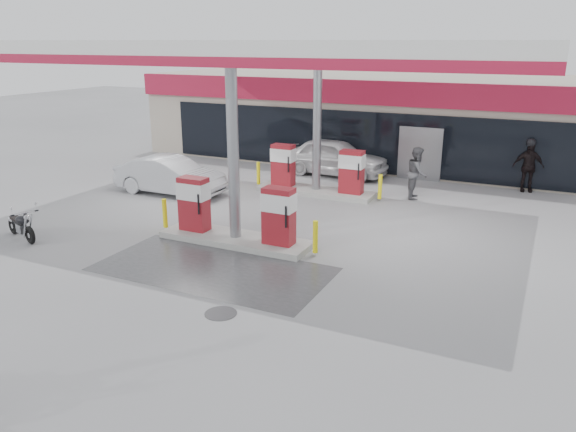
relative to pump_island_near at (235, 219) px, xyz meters
name	(u,v)px	position (x,y,z in m)	size (l,w,h in m)	color
ground	(196,266)	(0.00, -2.00, -0.71)	(90.00, 90.00, 0.00)	gray
wet_patch	(213,269)	(0.50, -2.00, -0.71)	(6.00, 3.00, 0.00)	#4C4C4F
drain_cover	(221,313)	(2.00, -4.00, -0.71)	(0.70, 0.70, 0.01)	#38383A
store_building	(379,116)	(0.01, 13.94, 1.30)	(22.00, 8.22, 4.00)	#B3A796
canopy	(281,51)	(0.00, 3.00, 4.56)	(16.00, 10.02, 5.51)	silver
pump_island_near	(235,219)	(0.00, 0.00, 0.00)	(5.14, 1.30, 1.78)	#9E9E99
pump_island_far	(316,175)	(0.00, 6.00, 0.00)	(5.14, 1.30, 1.78)	#9E9E99
parked_motorcycle	(21,226)	(-5.78, -2.49, -0.31)	(1.71, 0.87, 0.91)	black
sedan_white	(335,157)	(-0.50, 9.20, 0.08)	(1.86, 4.63, 1.58)	silver
attendant	(417,173)	(3.58, 7.00, 0.25)	(0.93, 0.72, 1.91)	#525257
hatchback_silver	(170,175)	(-4.99, 3.60, 0.00)	(1.50, 4.29, 1.41)	#AFB2B7
parked_car_left	(189,137)	(-10.00, 11.89, -0.14)	(1.58, 3.90, 1.13)	black
biker_walking	(528,167)	(7.19, 9.80, 0.26)	(1.14, 0.47, 1.95)	black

